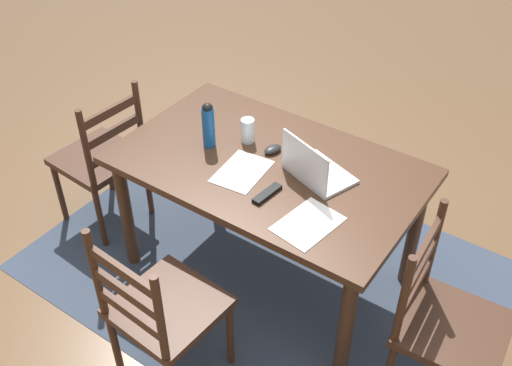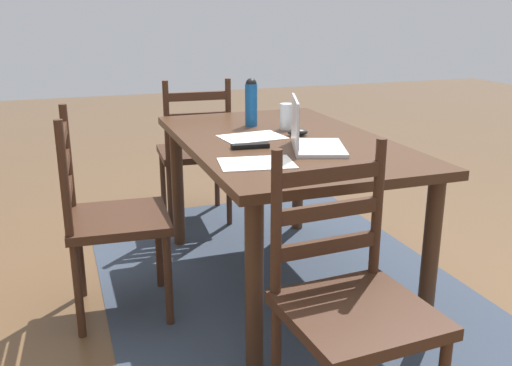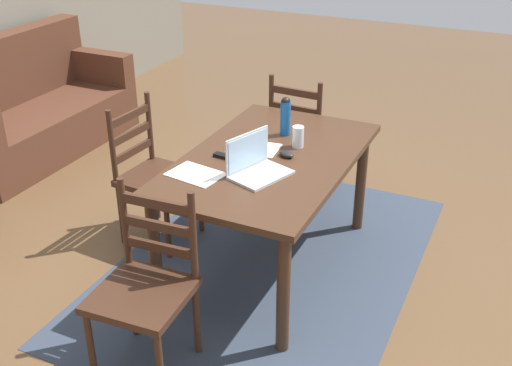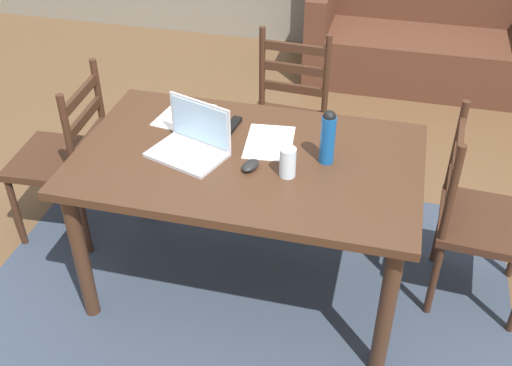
# 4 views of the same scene
# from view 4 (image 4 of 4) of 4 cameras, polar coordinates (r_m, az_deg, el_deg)

# --- Properties ---
(ground_plane) EXTENTS (14.00, 14.00, 0.00)m
(ground_plane) POSITION_cam_4_polar(r_m,az_deg,el_deg) (3.18, -0.67, -9.03)
(ground_plane) COLOR brown
(area_rug) EXTENTS (2.57, 1.76, 0.01)m
(area_rug) POSITION_cam_4_polar(r_m,az_deg,el_deg) (3.18, -0.67, -8.99)
(area_rug) COLOR #333D4C
(area_rug) RESTS_ON ground
(dining_table) EXTENTS (1.52, 0.93, 0.76)m
(dining_table) POSITION_cam_4_polar(r_m,az_deg,el_deg) (2.75, -0.77, 0.82)
(dining_table) COLOR #422819
(dining_table) RESTS_ON ground
(chair_left_far) EXTENTS (0.47, 0.47, 0.95)m
(chair_left_far) POSITION_cam_4_polar(r_m,az_deg,el_deg) (3.38, -17.36, 2.22)
(chair_left_far) COLOR #3D2316
(chair_left_far) RESTS_ON ground
(chair_right_far) EXTENTS (0.47, 0.47, 0.95)m
(chair_right_far) POSITION_cam_4_polar(r_m,az_deg,el_deg) (3.00, 20.02, -3.20)
(chair_right_far) COLOR #3D2316
(chair_right_far) RESTS_ON ground
(chair_far_head) EXTENTS (0.47, 0.47, 0.95)m
(chair_far_head) POSITION_cam_4_polar(r_m,az_deg,el_deg) (3.55, 2.73, 5.67)
(chair_far_head) COLOR #3D2316
(chair_far_head) RESTS_ON ground
(couch) EXTENTS (1.80, 0.80, 1.00)m
(couch) POSITION_cam_4_polar(r_m,az_deg,el_deg) (5.16, 15.49, 13.17)
(couch) COLOR #512D1E
(couch) RESTS_ON ground
(laptop) EXTENTS (0.37, 0.31, 0.23)m
(laptop) POSITION_cam_4_polar(r_m,az_deg,el_deg) (2.71, -5.89, 3.97)
(laptop) COLOR silver
(laptop) RESTS_ON dining_table
(water_bottle) EXTENTS (0.06, 0.06, 0.25)m
(water_bottle) POSITION_cam_4_polar(r_m,az_deg,el_deg) (2.61, 6.69, 4.37)
(water_bottle) COLOR #145199
(water_bottle) RESTS_ON dining_table
(drinking_glass) EXTENTS (0.07, 0.07, 0.13)m
(drinking_glass) POSITION_cam_4_polar(r_m,az_deg,el_deg) (2.54, 2.95, 1.94)
(drinking_glass) COLOR silver
(drinking_glass) RESTS_ON dining_table
(computer_mouse) EXTENTS (0.09, 0.11, 0.03)m
(computer_mouse) POSITION_cam_4_polar(r_m,az_deg,el_deg) (2.61, -0.53, 1.64)
(computer_mouse) COLOR black
(computer_mouse) RESTS_ON dining_table
(tv_remote) EXTENTS (0.06, 0.17, 0.02)m
(tv_remote) POSITION_cam_4_polar(r_m,az_deg,el_deg) (2.90, -2.29, 5.26)
(tv_remote) COLOR black
(tv_remote) RESTS_ON dining_table
(paper_stack_left) EXTENTS (0.25, 0.32, 0.00)m
(paper_stack_left) POSITION_cam_4_polar(r_m,az_deg,el_deg) (3.02, -6.70, 6.28)
(paper_stack_left) COLOR white
(paper_stack_left) RESTS_ON dining_table
(paper_stack_right) EXTENTS (0.24, 0.32, 0.00)m
(paper_stack_right) POSITION_cam_4_polar(r_m,az_deg,el_deg) (2.79, 1.26, 3.81)
(paper_stack_right) COLOR white
(paper_stack_right) RESTS_ON dining_table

